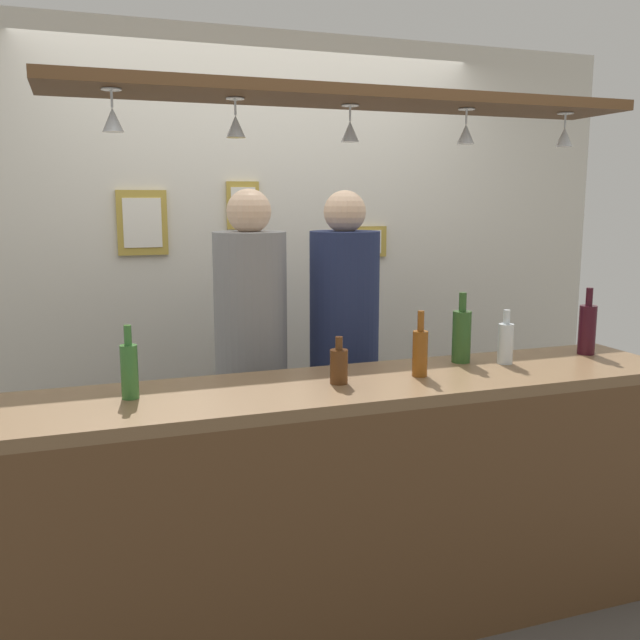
# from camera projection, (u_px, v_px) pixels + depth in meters

# --- Properties ---
(ground_plane) EXTENTS (8.00, 8.00, 0.00)m
(ground_plane) POSITION_uv_depth(u_px,v_px,m) (327.00, 576.00, 3.15)
(ground_plane) COLOR #4C4742
(back_wall) EXTENTS (4.40, 0.06, 2.60)m
(back_wall) POSITION_uv_depth(u_px,v_px,m) (262.00, 269.00, 3.95)
(back_wall) COLOR silver
(back_wall) RESTS_ON ground_plane
(bar_counter) EXTENTS (2.70, 0.55, 1.01)m
(bar_counter) POSITION_uv_depth(u_px,v_px,m) (374.00, 476.00, 2.56)
(bar_counter) COLOR brown
(bar_counter) RESTS_ON ground_plane
(overhead_glass_rack) EXTENTS (2.20, 0.36, 0.04)m
(overhead_glass_rack) POSITION_uv_depth(u_px,v_px,m) (356.00, 98.00, 2.52)
(overhead_glass_rack) COLOR brown
(hanging_wineglass_far_left) EXTENTS (0.07, 0.07, 0.13)m
(hanging_wineglass_far_left) POSITION_uv_depth(u_px,v_px,m) (113.00, 118.00, 2.19)
(hanging_wineglass_far_left) COLOR silver
(hanging_wineglass_far_left) RESTS_ON overhead_glass_rack
(hanging_wineglass_left) EXTENTS (0.07, 0.07, 0.13)m
(hanging_wineglass_left) POSITION_uv_depth(u_px,v_px,m) (236.00, 125.00, 2.39)
(hanging_wineglass_left) COLOR silver
(hanging_wineglass_left) RESTS_ON overhead_glass_rack
(hanging_wineglass_center_left) EXTENTS (0.07, 0.07, 0.13)m
(hanging_wineglass_center_left) POSITION_uv_depth(u_px,v_px,m) (350.00, 130.00, 2.56)
(hanging_wineglass_center_left) COLOR silver
(hanging_wineglass_center_left) RESTS_ON overhead_glass_rack
(hanging_wineglass_center) EXTENTS (0.07, 0.07, 0.13)m
(hanging_wineglass_center) POSITION_uv_depth(u_px,v_px,m) (466.00, 133.00, 2.67)
(hanging_wineglass_center) COLOR silver
(hanging_wineglass_center) RESTS_ON overhead_glass_rack
(hanging_wineglass_center_right) EXTENTS (0.07, 0.07, 0.13)m
(hanging_wineglass_center_right) POSITION_uv_depth(u_px,v_px,m) (564.00, 136.00, 2.80)
(hanging_wineglass_center_right) COLOR silver
(hanging_wineglass_center_right) RESTS_ON overhead_glass_rack
(person_left_grey_shirt) EXTENTS (0.34, 0.34, 1.74)m
(person_left_grey_shirt) POSITION_uv_depth(u_px,v_px,m) (251.00, 337.00, 3.25)
(person_left_grey_shirt) COLOR #2D334C
(person_left_grey_shirt) RESTS_ON ground_plane
(person_middle_navy_shirt) EXTENTS (0.34, 0.34, 1.74)m
(person_middle_navy_shirt) POSITION_uv_depth(u_px,v_px,m) (344.00, 332.00, 3.41)
(person_middle_navy_shirt) COLOR #2D334C
(person_middle_navy_shirt) RESTS_ON ground_plane
(bottle_beer_green_import) EXTENTS (0.06, 0.06, 0.26)m
(bottle_beer_green_import) POSITION_uv_depth(u_px,v_px,m) (129.00, 370.00, 2.40)
(bottle_beer_green_import) COLOR #336B2D
(bottle_beer_green_import) RESTS_ON bar_counter
(bottle_wine_dark_red) EXTENTS (0.08, 0.08, 0.30)m
(bottle_wine_dark_red) POSITION_uv_depth(u_px,v_px,m) (587.00, 328.00, 3.09)
(bottle_wine_dark_red) COLOR #380F19
(bottle_wine_dark_red) RESTS_ON bar_counter
(bottle_soda_clear) EXTENTS (0.06, 0.06, 0.23)m
(bottle_soda_clear) POSITION_uv_depth(u_px,v_px,m) (506.00, 342.00, 2.92)
(bottle_soda_clear) COLOR silver
(bottle_soda_clear) RESTS_ON bar_counter
(bottle_beer_brown_stubby) EXTENTS (0.07, 0.07, 0.18)m
(bottle_beer_brown_stubby) POSITION_uv_depth(u_px,v_px,m) (339.00, 365.00, 2.60)
(bottle_beer_brown_stubby) COLOR #512D14
(bottle_beer_brown_stubby) RESTS_ON bar_counter
(bottle_champagne_green) EXTENTS (0.08, 0.08, 0.30)m
(bottle_champagne_green) POSITION_uv_depth(u_px,v_px,m) (462.00, 335.00, 2.94)
(bottle_champagne_green) COLOR #2D5623
(bottle_champagne_green) RESTS_ON bar_counter
(bottle_beer_amber_tall) EXTENTS (0.06, 0.06, 0.26)m
(bottle_beer_amber_tall) POSITION_uv_depth(u_px,v_px,m) (420.00, 351.00, 2.71)
(bottle_beer_amber_tall) COLOR brown
(bottle_beer_amber_tall) RESTS_ON bar_counter
(picture_frame_caricature) EXTENTS (0.26, 0.02, 0.34)m
(picture_frame_caricature) POSITION_uv_depth(u_px,v_px,m) (142.00, 223.00, 3.65)
(picture_frame_caricature) COLOR #B29338
(picture_frame_caricature) RESTS_ON back_wall
(picture_frame_crest) EXTENTS (0.18, 0.02, 0.26)m
(picture_frame_crest) POSITION_uv_depth(u_px,v_px,m) (243.00, 205.00, 3.81)
(picture_frame_crest) COLOR #B29338
(picture_frame_crest) RESTS_ON back_wall
(picture_frame_lower_pair) EXTENTS (0.30, 0.02, 0.18)m
(picture_frame_lower_pair) POSITION_uv_depth(u_px,v_px,m) (363.00, 242.00, 4.08)
(picture_frame_lower_pair) COLOR #B29338
(picture_frame_lower_pair) RESTS_ON back_wall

